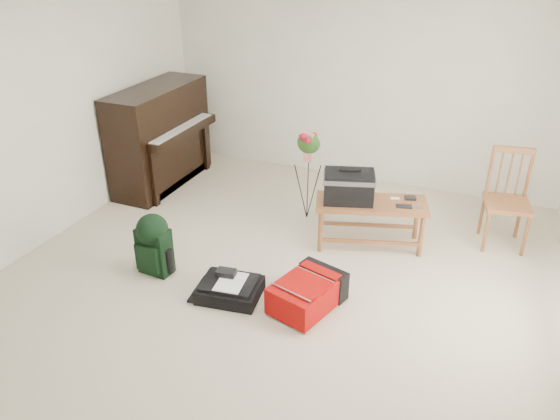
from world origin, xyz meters
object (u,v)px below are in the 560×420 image
at_px(black_duffel, 230,288).
at_px(dining_chair, 508,200).
at_px(flower_stand, 308,177).
at_px(red_suitcase, 309,290).
at_px(green_backpack, 153,241).
at_px(bench, 357,190).
at_px(piano, 161,139).

bearing_deg(black_duffel, dining_chair, 33.70).
distance_m(dining_chair, flower_stand, 2.08).
relative_size(dining_chair, flower_stand, 0.97).
bearing_deg(black_duffel, flower_stand, 78.14).
bearing_deg(red_suitcase, green_backpack, -160.23).
relative_size(bench, dining_chair, 1.18).
height_order(dining_chair, black_duffel, dining_chair).
distance_m(dining_chair, black_duffel, 2.95).
xyz_separation_m(piano, black_duffel, (1.93, -1.86, -0.52)).
relative_size(bench, green_backpack, 1.94).
xyz_separation_m(bench, green_backpack, (-1.58, -1.30, -0.27)).
height_order(dining_chair, green_backpack, dining_chair).
height_order(piano, black_duffel, piano).
height_order(piano, bench, piano).
relative_size(red_suitcase, black_duffel, 1.26).
xyz_separation_m(piano, green_backpack, (1.09, -1.79, -0.26)).
distance_m(piano, flower_stand, 2.04).
distance_m(dining_chair, green_backpack, 3.55).
distance_m(black_duffel, flower_stand, 1.73).
bearing_deg(bench, flower_stand, 136.43).
relative_size(piano, flower_stand, 1.44).
relative_size(dining_chair, red_suitcase, 1.35).
bearing_deg(red_suitcase, black_duffel, -150.07).
xyz_separation_m(bench, flower_stand, (-0.64, 0.31, -0.10)).
bearing_deg(flower_stand, dining_chair, 19.69).
distance_m(black_duffel, green_backpack, 0.87).
height_order(dining_chair, flower_stand, flower_stand).
bearing_deg(piano, green_backpack, -58.55).
height_order(green_backpack, flower_stand, flower_stand).
bearing_deg(black_duffel, piano, 127.87).
distance_m(dining_chair, red_suitcase, 2.34).
height_order(piano, red_suitcase, piano).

